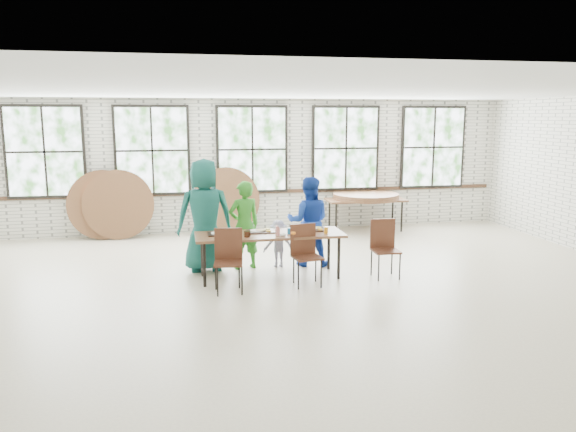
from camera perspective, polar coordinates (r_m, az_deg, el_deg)
name	(u,v)px	position (r m, az deg, el deg)	size (l,w,h in m)	color
room	(252,151)	(12.78, -3.66, 6.56)	(12.00, 12.00, 12.00)	beige
dining_table	(270,236)	(9.11, -1.86, -2.09)	(2.41, 0.82, 0.74)	brown
chair_near_left	(228,255)	(8.51, -6.07, -3.93)	(0.47, 0.46, 0.95)	#4C2819
chair_near_right	(305,249)	(8.80, 1.75, -3.41)	(0.48, 0.46, 0.95)	#4C2819
chair_spare	(384,243)	(9.36, 9.74, -2.74)	(0.44, 0.42, 0.95)	#4C2819
adult_teal	(205,215)	(9.59, -8.45, 0.07)	(0.94, 0.61, 1.92)	#185E4F
adult_green	(244,225)	(9.68, -4.47, -0.93)	(0.56, 0.37, 1.53)	#2C8122
toddler	(278,244)	(9.84, -0.99, -2.81)	(0.53, 0.31, 0.83)	#1D1645
adult_blue	(309,221)	(9.88, 2.10, -0.55)	(0.77, 0.60, 1.58)	#1739A1
storage_table	(366,201)	(13.01, 7.89, 1.49)	(1.82, 0.80, 0.74)	brown
tabletop_clutter	(276,232)	(9.09, -1.27, -1.63)	(1.95, 0.62, 0.11)	black
round_tops_stacked	(366,196)	(12.99, 7.90, 2.01)	(1.50, 1.50, 0.13)	brown
round_tops_leaning	(150,204)	(12.57, -13.80, 1.22)	(4.16, 0.40, 1.49)	brown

